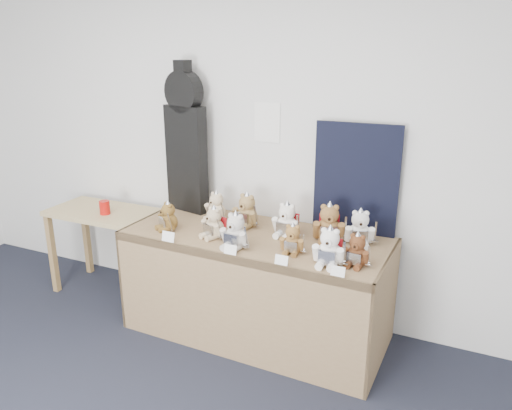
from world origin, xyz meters
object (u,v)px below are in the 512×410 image
at_px(teddy_front_centre, 235,232).
at_px(teddy_back_right, 329,225).
at_px(red_cup, 105,207).
at_px(teddy_front_far_right, 329,249).
at_px(guitar_case, 186,140).
at_px(teddy_back_centre_left, 247,212).
at_px(side_table, 103,224).
at_px(teddy_front_end, 357,251).
at_px(teddy_front_far_left, 168,217).
at_px(teddy_front_left, 214,224).
at_px(teddy_back_left, 216,207).
at_px(teddy_front_right, 292,240).
at_px(display_table, 251,261).
at_px(teddy_back_centre_right, 287,221).
at_px(teddy_back_end, 360,229).

height_order(teddy_front_centre, teddy_back_right, teddy_back_right).
distance_m(red_cup, teddy_front_centre, 1.40).
xyz_separation_m(teddy_front_centre, teddy_front_far_right, (0.66, -0.00, 0.00)).
height_order(guitar_case, teddy_back_centre_left, guitar_case).
bearing_deg(guitar_case, side_table, -152.40).
bearing_deg(teddy_front_end, teddy_back_centre_left, 164.62).
relative_size(guitar_case, red_cup, 10.45).
distance_m(teddy_front_far_left, teddy_front_centre, 0.62).
height_order(teddy_front_left, teddy_back_right, teddy_back_right).
height_order(side_table, teddy_back_left, teddy_back_left).
relative_size(teddy_front_right, teddy_front_far_right, 0.80).
distance_m(side_table, teddy_front_right, 1.88).
distance_m(teddy_front_far_left, teddy_front_right, 0.99).
distance_m(display_table, teddy_back_centre_right, 0.38).
bearing_deg(teddy_front_end, teddy_back_left, 167.44).
bearing_deg(teddy_back_centre_left, teddy_back_centre_right, 1.90).
height_order(teddy_front_right, teddy_back_left, teddy_back_left).
xyz_separation_m(display_table, teddy_front_right, (0.35, -0.11, 0.26)).
bearing_deg(guitar_case, teddy_front_left, -30.65).
bearing_deg(guitar_case, teddy_back_right, 3.82).
distance_m(red_cup, teddy_back_left, 0.99).
relative_size(teddy_front_right, teddy_back_left, 0.89).
distance_m(teddy_front_far_right, teddy_back_left, 1.14).
xyz_separation_m(teddy_back_left, teddy_back_end, (1.14, -0.03, 0.01)).
height_order(guitar_case, teddy_front_far_left, guitar_case).
height_order(guitar_case, teddy_front_left, guitar_case).
bearing_deg(teddy_back_centre_right, teddy_front_left, -147.89).
distance_m(teddy_front_end, teddy_back_centre_right, 0.64).
relative_size(guitar_case, teddy_back_left, 4.76).
xyz_separation_m(guitar_case, teddy_front_far_right, (1.38, -0.55, -0.48)).
distance_m(teddy_front_centre, teddy_front_end, 0.82).
distance_m(guitar_case, teddy_front_far_right, 1.56).
bearing_deg(teddy_front_right, side_table, 165.59).
relative_size(teddy_back_centre_left, teddy_back_end, 1.04).
xyz_separation_m(teddy_front_centre, teddy_back_end, (0.75, 0.41, 0.00)).
xyz_separation_m(teddy_front_centre, teddy_back_left, (-0.39, 0.44, -0.01)).
bearing_deg(guitar_case, red_cup, -144.92).
xyz_separation_m(teddy_front_left, teddy_front_far_right, (0.88, -0.11, 0.01)).
relative_size(red_cup, teddy_back_centre_left, 0.40).
distance_m(guitar_case, teddy_front_right, 1.30).
xyz_separation_m(guitar_case, teddy_front_centre, (0.72, -0.55, -0.48)).
relative_size(display_table, teddy_front_right, 8.60).
distance_m(side_table, teddy_front_far_left, 0.92).
distance_m(teddy_front_far_left, teddy_back_end, 1.40).
bearing_deg(teddy_back_right, guitar_case, 156.74).
bearing_deg(teddy_front_far_left, teddy_front_far_right, 27.30).
bearing_deg(teddy_back_centre_left, red_cup, -163.10).
relative_size(guitar_case, teddy_back_centre_right, 4.30).
bearing_deg(teddy_front_end, red_cup, 179.29).
distance_m(teddy_front_centre, teddy_back_end, 0.85).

